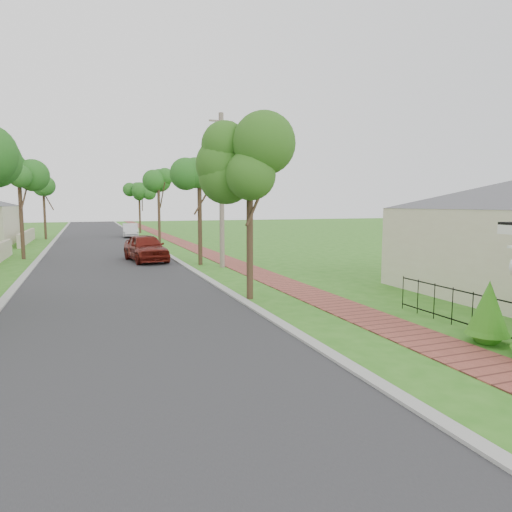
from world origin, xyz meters
TOP-DOWN VIEW (x-y plane):
  - ground at (0.00, 0.00)m, footprint 160.00×160.00m
  - road at (-3.00, 20.00)m, footprint 7.00×120.00m
  - kerb_right at (0.65, 20.00)m, footprint 0.30×120.00m
  - kerb_left at (-6.65, 20.00)m, footprint 0.30×120.00m
  - sidewalk at (3.25, 20.00)m, footprint 1.50×120.00m
  - street_trees at (-2.87, 26.84)m, footprint 10.70×37.65m
  - parked_car_red at (-1.00, 18.44)m, footprint 2.32×4.61m
  - parked_car_white at (-0.08, 37.97)m, footprint 1.59×4.00m
  - near_tree at (1.03, 7.00)m, footprint 2.12×2.12m
  - utility_pole at (2.30, 14.66)m, footprint 1.20×0.24m

SIDE VIEW (x-z plane):
  - ground at x=0.00m, z-range 0.00..0.00m
  - road at x=-3.00m, z-range -0.01..0.01m
  - kerb_right at x=0.65m, z-range -0.05..0.05m
  - kerb_left at x=-6.65m, z-range -0.05..0.05m
  - sidewalk at x=3.25m, z-range -0.01..0.01m
  - parked_car_white at x=-0.08m, z-range 0.00..1.29m
  - parked_car_red at x=-1.00m, z-range 0.00..1.51m
  - utility_pole at x=2.30m, z-range 0.06..7.62m
  - near_tree at x=1.03m, z-range 1.61..7.05m
  - street_trees at x=-2.87m, z-range 1.59..7.48m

